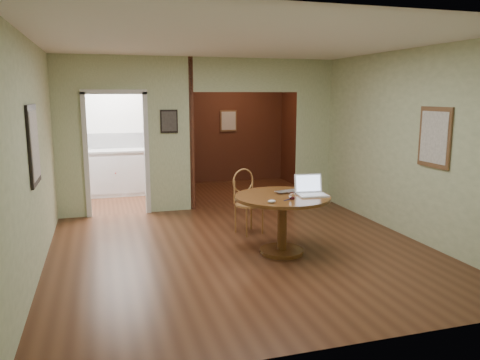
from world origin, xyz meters
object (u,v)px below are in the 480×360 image
object	(u,v)px
open_laptop	(311,190)
closed_laptop	(290,192)
dining_table	(282,211)
chair	(247,198)

from	to	relation	value
open_laptop	closed_laptop	bearing A→B (deg)	150.53
dining_table	chair	distance (m)	1.04
dining_table	closed_laptop	world-z (taller)	closed_laptop
dining_table	closed_laptop	size ratio (longest dim) A/B	3.52
dining_table	open_laptop	distance (m)	0.46
chair	closed_laptop	xyz separation A→B (m)	(0.31, -0.93, 0.25)
closed_laptop	open_laptop	bearing A→B (deg)	-49.35
chair	open_laptop	distance (m)	1.25
open_laptop	closed_laptop	distance (m)	0.28
open_laptop	dining_table	bearing A→B (deg)	177.18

